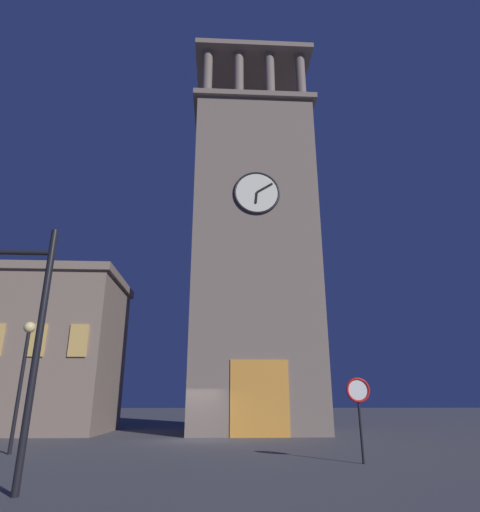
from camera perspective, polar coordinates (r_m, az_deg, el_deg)
ground_plane at (r=22.77m, az=-5.87°, el=-23.42°), size 200.00×200.00×0.00m
clocktower at (r=28.86m, az=1.79°, el=0.78°), size 8.55×6.66×28.49m
street_lamp at (r=18.86m, az=-26.97°, el=-12.18°), size 0.44×0.44×4.82m
no_horn_sign at (r=14.84m, az=15.62°, el=-17.65°), size 0.78×0.14×2.56m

